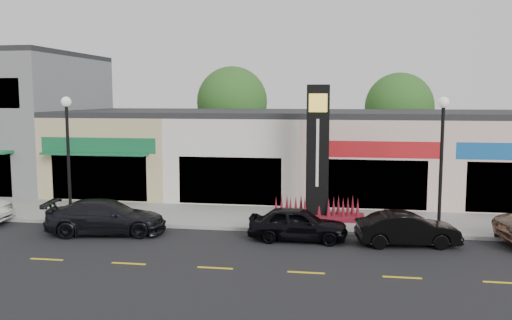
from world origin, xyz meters
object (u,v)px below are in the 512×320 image
object	(u,v)px
lamp_west_near	(68,145)
car_dark_sedan	(106,217)
lamp_east_near	(442,151)
pylon_sign	(317,172)
car_black_sedan	(298,224)
car_black_conv	(407,229)

from	to	relation	value
lamp_west_near	car_dark_sedan	distance (m)	4.18
lamp_east_near	pylon_sign	xyz separation A→B (m)	(-5.00, 1.70, -1.20)
car_black_sedan	lamp_west_near	bearing A→B (deg)	81.41
car_dark_sedan	car_black_conv	size ratio (longest dim) A/B	1.26
lamp_west_near	car_black_sedan	bearing A→B (deg)	-8.73
car_black_sedan	car_black_conv	bearing A→B (deg)	-90.91
lamp_west_near	pylon_sign	world-z (taller)	pylon_sign
pylon_sign	car_black_conv	bearing A→B (deg)	-43.38
lamp_east_near	car_black_conv	distance (m)	3.60
lamp_east_near	car_dark_sedan	world-z (taller)	lamp_east_near
pylon_sign	car_black_sedan	size ratio (longest dim) A/B	1.55
pylon_sign	car_black_sedan	xyz separation A→B (m)	(-0.59, -3.30, -1.62)
lamp_east_near	car_black_sedan	size ratio (longest dim) A/B	1.41
lamp_east_near	pylon_sign	bearing A→B (deg)	161.25
pylon_sign	car_black_sedan	distance (m)	3.72
lamp_west_near	car_black_conv	bearing A→B (deg)	-6.56
car_dark_sedan	car_black_sedan	xyz separation A→B (m)	(7.87, 0.21, -0.04)
lamp_east_near	lamp_west_near	bearing A→B (deg)	180.00
lamp_west_near	car_dark_sedan	world-z (taller)	lamp_west_near
lamp_west_near	lamp_east_near	world-z (taller)	same
lamp_west_near	lamp_east_near	distance (m)	16.00
car_black_conv	car_black_sedan	bearing A→B (deg)	81.21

